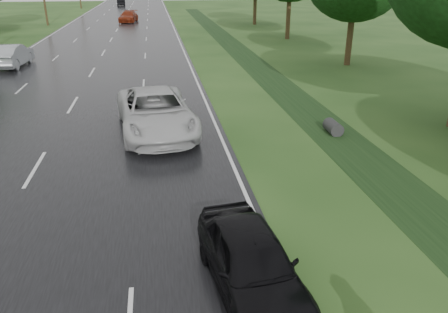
% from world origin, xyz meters
% --- Properties ---
extents(road, '(14.00, 180.00, 0.04)m').
position_xyz_m(road, '(0.00, 45.00, 0.02)').
color(road, black).
rests_on(road, ground).
extents(edge_stripe_east, '(0.12, 180.00, 0.01)m').
position_xyz_m(edge_stripe_east, '(6.75, 45.00, 0.04)').
color(edge_stripe_east, silver).
rests_on(edge_stripe_east, road).
extents(edge_stripe_west, '(0.12, 180.00, 0.01)m').
position_xyz_m(edge_stripe_west, '(-6.75, 45.00, 0.04)').
color(edge_stripe_west, silver).
rests_on(edge_stripe_west, road).
extents(center_line, '(0.12, 180.00, 0.01)m').
position_xyz_m(center_line, '(0.00, 45.00, 0.04)').
color(center_line, silver).
rests_on(center_line, road).
extents(drainage_ditch, '(2.20, 120.00, 0.56)m').
position_xyz_m(drainage_ditch, '(11.50, 18.71, 0.04)').
color(drainage_ditch, black).
rests_on(drainage_ditch, ground).
extents(white_pickup, '(3.59, 6.56, 1.74)m').
position_xyz_m(white_pickup, '(4.18, 11.15, 0.91)').
color(white_pickup, '#BEBEBE').
rests_on(white_pickup, road).
extents(dark_sedan, '(2.11, 4.25, 1.39)m').
position_xyz_m(dark_sedan, '(6.00, 0.84, 0.74)').
color(dark_sedan, black).
rests_on(dark_sedan, road).
extents(silver_sedan, '(1.97, 4.93, 1.59)m').
position_xyz_m(silver_sedan, '(-5.80, 26.87, 0.84)').
color(silver_sedan, '#9CA1A5').
rests_on(silver_sedan, road).
extents(far_car_red, '(2.75, 5.27, 1.46)m').
position_xyz_m(far_car_red, '(1.00, 57.29, 0.77)').
color(far_car_red, maroon).
rests_on(far_car_red, road).
extents(far_car_dark, '(1.96, 4.74, 1.53)m').
position_xyz_m(far_car_dark, '(-2.02, 90.93, 0.80)').
color(far_car_dark, black).
rests_on(far_car_dark, road).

